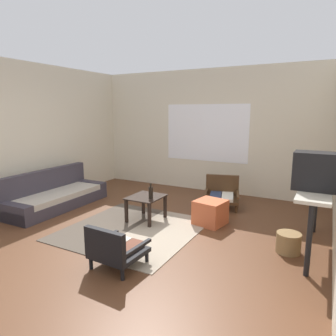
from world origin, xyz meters
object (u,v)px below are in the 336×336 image
(armchair_by_window, at_px, (222,193))
(console_shelf, at_px, (315,195))
(couch, at_px, (54,196))
(clay_vase, at_px, (318,173))
(ottoman_orange, at_px, (210,212))
(coffee_table, at_px, (146,201))
(armchair_striped_foreground, at_px, (115,249))
(crt_television, at_px, (317,171))
(glass_bottle, at_px, (151,192))
(wicker_basket, at_px, (288,243))

(armchair_by_window, bearing_deg, console_shelf, -37.47)
(couch, xyz_separation_m, console_shelf, (4.40, 0.29, 0.54))
(clay_vase, bearing_deg, ottoman_orange, -177.59)
(coffee_table, xyz_separation_m, ottoman_orange, (1.00, 0.34, -0.13))
(coffee_table, relative_size, armchair_striped_foreground, 1.03)
(console_shelf, bearing_deg, crt_television, -91.00)
(armchair_striped_foreground, xyz_separation_m, console_shelf, (1.96, 1.57, 0.51))
(coffee_table, xyz_separation_m, armchair_striped_foreground, (0.53, -1.50, -0.09))
(armchair_striped_foreground, relative_size, glass_bottle, 2.28)
(armchair_striped_foreground, bearing_deg, armchair_by_window, 83.20)
(wicker_basket, bearing_deg, crt_television, 3.11)
(coffee_table, bearing_deg, clay_vase, 9.24)
(console_shelf, height_order, crt_television, crt_television)
(console_shelf, distance_m, glass_bottle, 2.36)
(clay_vase, height_order, wicker_basket, clay_vase)
(armchair_by_window, distance_m, wicker_basket, 1.99)
(coffee_table, relative_size, wicker_basket, 1.91)
(ottoman_orange, relative_size, glass_bottle, 1.77)
(coffee_table, relative_size, clay_vase, 1.90)
(coffee_table, distance_m, wicker_basket, 2.25)
(glass_bottle, bearing_deg, ottoman_orange, 25.44)
(clay_vase, distance_m, glass_bottle, 2.44)
(armchair_striped_foreground, distance_m, wicker_basket, 2.19)
(couch, bearing_deg, armchair_striped_foreground, -27.68)
(armchair_by_window, bearing_deg, wicker_basket, -46.35)
(armchair_by_window, relative_size, clay_vase, 2.52)
(console_shelf, bearing_deg, ottoman_orange, 169.84)
(glass_bottle, bearing_deg, armchair_by_window, 62.34)
(armchair_by_window, height_order, glass_bottle, glass_bottle)
(couch, height_order, ottoman_orange, couch)
(coffee_table, distance_m, crt_television, 2.60)
(coffee_table, relative_size, crt_television, 1.12)
(armchair_by_window, bearing_deg, couch, -151.13)
(crt_television, relative_size, glass_bottle, 2.10)
(console_shelf, xyz_separation_m, glass_bottle, (-2.35, -0.14, -0.24))
(couch, relative_size, console_shelf, 1.33)
(ottoman_orange, height_order, crt_television, crt_television)
(crt_television, distance_m, glass_bottle, 2.41)
(couch, xyz_separation_m, wicker_basket, (4.15, 0.09, -0.08))
(couch, distance_m, armchair_striped_foreground, 2.76)
(armchair_striped_foreground, xyz_separation_m, clay_vase, (1.96, 1.90, 0.74))
(ottoman_orange, bearing_deg, wicker_basket, -20.45)
(couch, height_order, clay_vase, clay_vase)
(armchair_striped_foreground, height_order, console_shelf, console_shelf)
(coffee_table, xyz_separation_m, armchair_by_window, (0.86, 1.32, -0.07))
(couch, xyz_separation_m, armchair_striped_foreground, (2.44, -1.28, 0.03))
(crt_television, bearing_deg, couch, -178.59)
(coffee_table, height_order, ottoman_orange, coffee_table)
(ottoman_orange, bearing_deg, coffee_table, -161.12)
(crt_television, distance_m, clay_vase, 0.52)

